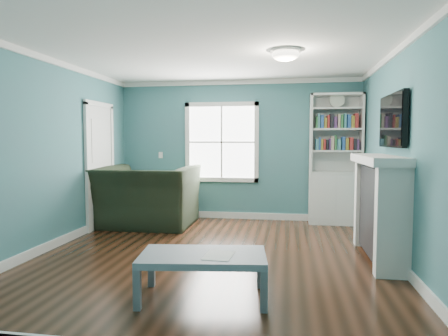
# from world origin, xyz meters

# --- Properties ---
(floor) EXTENTS (5.00, 5.00, 0.00)m
(floor) POSITION_xyz_m (0.00, 0.00, 0.00)
(floor) COLOR black
(floor) RESTS_ON ground
(room_walls) EXTENTS (5.00, 5.00, 5.00)m
(room_walls) POSITION_xyz_m (0.00, 0.00, 1.58)
(room_walls) COLOR teal
(room_walls) RESTS_ON ground
(trim) EXTENTS (4.50, 5.00, 2.60)m
(trim) POSITION_xyz_m (0.00, 0.00, 1.24)
(trim) COLOR white
(trim) RESTS_ON ground
(window) EXTENTS (1.40, 0.06, 1.50)m
(window) POSITION_xyz_m (-0.30, 2.49, 1.45)
(window) COLOR white
(window) RESTS_ON room_walls
(bookshelf) EXTENTS (0.90, 0.35, 2.31)m
(bookshelf) POSITION_xyz_m (1.77, 2.30, 0.92)
(bookshelf) COLOR silver
(bookshelf) RESTS_ON ground
(fireplace) EXTENTS (0.44, 1.58, 1.30)m
(fireplace) POSITION_xyz_m (2.08, 0.20, 0.64)
(fireplace) COLOR black
(fireplace) RESTS_ON ground
(tv) EXTENTS (0.06, 1.10, 0.65)m
(tv) POSITION_xyz_m (2.20, 0.20, 1.72)
(tv) COLOR black
(tv) RESTS_ON fireplace
(door) EXTENTS (0.12, 0.98, 2.17)m
(door) POSITION_xyz_m (-2.22, 1.40, 1.07)
(door) COLOR silver
(door) RESTS_ON ground
(ceiling_fixture) EXTENTS (0.38, 0.38, 0.15)m
(ceiling_fixture) POSITION_xyz_m (0.90, 0.10, 2.55)
(ceiling_fixture) COLOR white
(ceiling_fixture) RESTS_ON room_walls
(light_switch) EXTENTS (0.08, 0.01, 0.12)m
(light_switch) POSITION_xyz_m (-1.50, 2.48, 1.20)
(light_switch) COLOR white
(light_switch) RESTS_ON room_walls
(recliner) EXTENTS (1.59, 1.04, 1.39)m
(recliner) POSITION_xyz_m (-1.45, 1.60, 0.70)
(recliner) COLOR black
(recliner) RESTS_ON ground
(coffee_table) EXTENTS (1.24, 0.78, 0.43)m
(coffee_table) POSITION_xyz_m (0.17, -1.36, 0.37)
(coffee_table) COLOR #515961
(coffee_table) RESTS_ON ground
(paper_sheet) EXTENTS (0.27, 0.34, 0.00)m
(paper_sheet) POSITION_xyz_m (0.32, -1.40, 0.43)
(paper_sheet) COLOR white
(paper_sheet) RESTS_ON coffee_table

